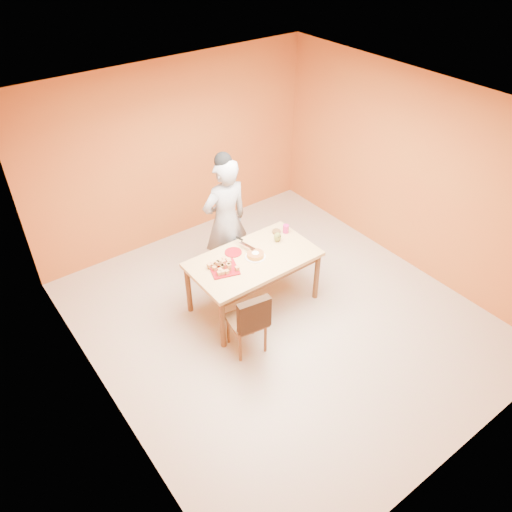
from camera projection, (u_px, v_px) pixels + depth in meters
floor at (280, 318)px, 6.42m from camera, size 5.00×5.00×0.00m
ceiling at (289, 115)px, 4.80m from camera, size 5.00×5.00×0.00m
wall_back at (175, 154)px, 7.21m from camera, size 4.50×0.00×4.50m
wall_left at (93, 314)px, 4.53m from camera, size 0.00×5.00×5.00m
wall_right at (414, 175)px, 6.68m from camera, size 0.00×5.00×5.00m
dining_table at (254, 264)px, 6.25m from camera, size 1.60×0.90×0.76m
dining_chair at (247, 320)px, 5.74m from camera, size 0.47×0.54×0.89m
pastry_pile at (224, 265)px, 5.96m from camera, size 0.29×0.29×0.10m
person at (226, 221)px, 6.59m from camera, size 0.67×0.45×1.81m
pastry_platter at (224, 269)px, 6.00m from camera, size 0.41×0.41×0.02m
red_dinner_plate at (233, 252)px, 6.27m from camera, size 0.26×0.26×0.01m
white_cake_plate at (255, 257)px, 6.20m from camera, size 0.32×0.32×0.01m
sponge_cake at (255, 255)px, 6.18m from camera, size 0.26×0.26×0.05m
cake_server at (248, 246)px, 6.28m from camera, size 0.10×0.25×0.01m
egg_ornament at (277, 237)px, 6.44m from camera, size 0.11×0.09×0.13m
magenta_glass at (286, 229)px, 6.61m from camera, size 0.09×0.09×0.11m
checker_tin at (276, 232)px, 6.62m from camera, size 0.14×0.14×0.03m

